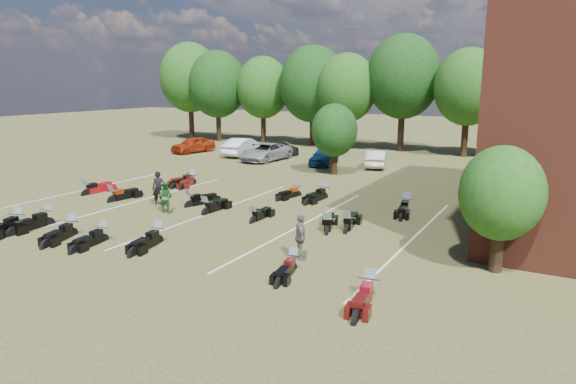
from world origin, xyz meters
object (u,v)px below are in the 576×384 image
Objects in this scene: motorcycle_7 at (87,195)px; motorcycle_3 at (72,236)px; car_4 at (324,156)px; car_0 at (193,145)px; person_green at (165,197)px; motorcycle_14 at (192,185)px; person_black at (159,188)px; person_grey at (300,237)px; motorcycle_0 at (48,225)px.

motorcycle_3 is at bearing 140.63° from motorcycle_7.
car_4 reaches higher than motorcycle_3.
motorcycle_3 is at bearing -50.75° from car_0.
motorcycle_3 is (-1.44, -22.16, -0.69)m from car_4.
car_4 is 2.55× the size of person_green.
person_green reaches higher than motorcycle_14.
person_black is 5.99m from motorcycle_3.
person_grey is (21.91, -20.79, 0.14)m from car_0.
car_0 is 2.48× the size of person_grey.
person_black is at bearing -43.81° from person_green.
car_4 is at bearing 76.56° from motorcycle_0.
car_4 is 22.22m from motorcycle_3.
motorcycle_14 is at bearing -39.65° from car_0.
person_black is 0.78× the size of motorcycle_3.
motorcycle_3 is (-0.79, -4.94, -0.79)m from person_green.
motorcycle_3 is 8.26m from motorcycle_7.
car_4 is 2.23× the size of person_black.
motorcycle_3 is at bearing 72.74° from person_green.
person_green is at bearing -76.76° from motorcycle_14.
motorcycle_0 is 6.31m from motorcycle_7.
person_black is at bearing -44.38° from car_0.
car_0 is 1.06× the size of car_4.
car_0 is at bearing 168.23° from car_4.
motorcycle_3 is 0.96× the size of motorcycle_7.
person_black reaches higher than person_green.
motorcycle_14 is at bearing -117.40° from motorcycle_7.
motorcycle_7 is (-15.80, 3.71, -0.86)m from person_grey.
motorcycle_3 is (0.54, -5.90, -0.91)m from person_black.
motorcycle_3 is (2.34, -0.57, 0.00)m from motorcycle_0.
motorcycle_0 is at bearing 46.24° from person_green.
person_grey is at bearing -76.20° from car_4.
car_0 is at bearing 113.52° from motorcycle_14.
car_4 reaches higher than motorcycle_7.
motorcycle_0 is at bearing 149.96° from motorcycle_3.
motorcycle_14 is (-3.36, 6.16, -0.79)m from person_green.
person_black reaches higher than motorcycle_3.
motorcycle_14 is (3.36, 5.35, 0.00)m from motorcycle_7.
car_0 is at bearing 9.49° from person_grey.
motorcycle_14 is (-12.44, 9.06, -0.86)m from person_grey.
car_4 is at bearing -14.30° from person_grey.
motorcycle_0 is (9.70, -22.26, -0.73)m from car_0.
motorcycle_14 is at bearing 78.74° from person_black.
person_green reaches higher than motorcycle_3.
motorcycle_14 is (-0.23, 10.53, 0.00)m from motorcycle_0.
car_0 is 1.76× the size of motorcycle_7.
car_0 is at bearing 91.59° from person_black.
person_green reaches higher than car_4.
person_green reaches higher than car_0.
car_0 is 1.84× the size of motorcycle_3.
person_green is 0.68× the size of motorcycle_3.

